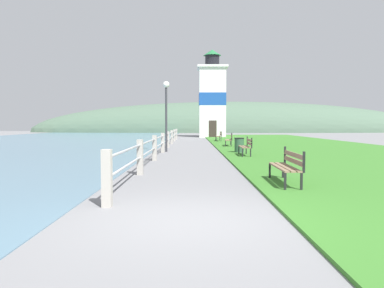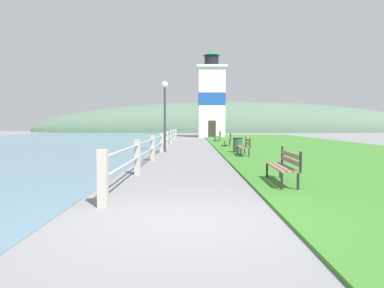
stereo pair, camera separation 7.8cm
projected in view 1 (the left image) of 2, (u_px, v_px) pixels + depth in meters
ground_plane at (187, 221)px, 6.05m from camera, size 160.00×160.00×0.00m
grass_verge at (304, 147)px, 25.08m from camera, size 12.00×57.16×0.06m
seawall_railing at (165, 140)px, 22.68m from camera, size 0.18×31.57×1.09m
park_bench_near at (287, 164)px, 9.50m from camera, size 0.52×2.01×0.94m
park_bench_midway at (246, 145)px, 18.06m from camera, size 0.52×1.79×0.94m
park_bench_far at (229, 139)px, 26.00m from camera, size 0.63×1.91×0.94m
park_bench_by_lighthouse at (219, 136)px, 33.54m from camera, size 0.47×1.70×0.94m
lighthouse at (212, 98)px, 45.28m from camera, size 3.59×3.59×10.54m
trash_bin at (239, 145)px, 19.98m from camera, size 0.54×0.54×0.84m
lamp_post at (166, 103)px, 20.97m from camera, size 0.36×0.36×3.96m
distant_hillside at (231, 132)px, 74.07m from camera, size 80.00×16.00×12.00m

